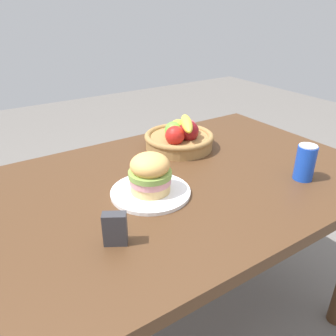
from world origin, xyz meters
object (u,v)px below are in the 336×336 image
object	(u,v)px
soda_can	(305,162)
napkin_holder	(115,229)
sandwich	(150,173)
fruit_basket	(180,137)
plate	(151,192)

from	to	relation	value
soda_can	napkin_holder	xyz separation A→B (m)	(-0.69, 0.04, -0.02)
sandwich	soda_can	bearing A→B (deg)	-22.25
napkin_holder	fruit_basket	bearing A→B (deg)	71.45
napkin_holder	sandwich	bearing A→B (deg)	70.42
sandwich	soda_can	xyz separation A→B (m)	(0.49, -0.20, -0.01)
plate	napkin_holder	world-z (taller)	napkin_holder
plate	fruit_basket	xyz separation A→B (m)	(0.30, 0.26, 0.04)
plate	sandwich	size ratio (longest dim) A/B	1.88
plate	fruit_basket	bearing A→B (deg)	41.13
soda_can	fruit_basket	distance (m)	0.50
plate	fruit_basket	distance (m)	0.40
plate	soda_can	xyz separation A→B (m)	(0.49, -0.20, 0.06)
plate	soda_can	distance (m)	0.54
plate	napkin_holder	distance (m)	0.26
plate	napkin_holder	xyz separation A→B (m)	(-0.20, -0.16, 0.04)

